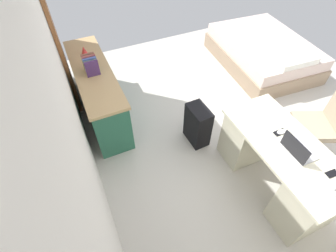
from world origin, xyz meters
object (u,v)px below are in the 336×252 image
object	(u,v)px
bed	(263,52)
computer_mouse	(281,132)
credenza	(98,92)
desk	(277,165)
cell_phone_by_mouse	(280,132)
office_chair	(318,129)
cell_phone_near_laptop	(333,173)
figurine_small	(84,50)
suitcase_black	(198,125)
laptop	(298,149)

from	to	relation	value
bed	computer_mouse	size ratio (longest dim) A/B	20.01
credenza	bed	bearing A→B (deg)	-89.23
desk	cell_phone_by_mouse	bearing A→B (deg)	-12.11
credenza	bed	world-z (taller)	credenza
office_chair	cell_phone_near_laptop	xyz separation A→B (m)	(-0.62, 0.66, 0.33)
office_chair	cell_phone_by_mouse	distance (m)	0.83
credenza	computer_mouse	bearing A→B (deg)	-140.39
credenza	figurine_small	xyz separation A→B (m)	(0.44, 0.00, 0.44)
suitcase_black	computer_mouse	bearing A→B (deg)	-150.15
bed	cell_phone_near_laptop	world-z (taller)	cell_phone_near_laptop
suitcase_black	figurine_small	bearing A→B (deg)	32.50
cell_phone_near_laptop	figurine_small	distance (m)	3.34
desk	laptop	size ratio (longest dim) A/B	4.64
desk	computer_mouse	xyz separation A→B (m)	(0.16, -0.05, 0.37)
computer_mouse	figurine_small	size ratio (longest dim) A/B	0.91
bed	desk	bearing A→B (deg)	143.63
credenza	cell_phone_near_laptop	xyz separation A→B (m)	(-2.47, -1.65, 0.36)
computer_mouse	cell_phone_near_laptop	xyz separation A→B (m)	(-0.59, -0.09, -0.01)
bed	credenza	bearing A→B (deg)	90.77
bed	cell_phone_by_mouse	xyz separation A→B (m)	(-1.92, 1.50, 0.50)
office_chair	laptop	distance (m)	0.93
cell_phone_by_mouse	laptop	bearing A→B (deg)	172.76
desk	cell_phone_near_laptop	distance (m)	0.57
laptop	cell_phone_near_laptop	size ratio (longest dim) A/B	2.29
cell_phone_near_laptop	figurine_small	xyz separation A→B (m)	(2.91, 1.65, 0.09)
credenza	cell_phone_near_laptop	world-z (taller)	credenza
bed	laptop	xyz separation A→B (m)	(-2.18, 1.53, 0.55)
desk	cell_phone_by_mouse	size ratio (longest dim) A/B	10.63
cell_phone_near_laptop	credenza	bearing A→B (deg)	38.32
desk	office_chair	distance (m)	0.82
bed	cell_phone_near_laptop	distance (m)	2.92
credenza	cell_phone_near_laptop	bearing A→B (deg)	-146.26
desk	cell_phone_near_laptop	size ratio (longest dim) A/B	10.63
office_chair	cell_phone_by_mouse	xyz separation A→B (m)	(-0.03, 0.77, 0.33)
office_chair	figurine_small	distance (m)	3.28
suitcase_black	cell_phone_near_laptop	world-z (taller)	cell_phone_near_laptop
figurine_small	office_chair	bearing A→B (deg)	-134.66
office_chair	bed	size ratio (longest dim) A/B	0.47
bed	office_chair	bearing A→B (deg)	158.82
desk	bed	xyz separation A→B (m)	(2.08, -1.53, -0.14)
computer_mouse	cell_phone_near_laptop	world-z (taller)	computer_mouse
cell_phone_by_mouse	computer_mouse	bearing A→B (deg)	-120.33
bed	suitcase_black	distance (m)	2.29
computer_mouse	cell_phone_by_mouse	bearing A→B (deg)	60.19
figurine_small	cell_phone_by_mouse	bearing A→B (deg)	-146.21
office_chair	cell_phone_by_mouse	world-z (taller)	office_chair
computer_mouse	cell_phone_by_mouse	distance (m)	0.02
office_chair	computer_mouse	distance (m)	0.83
credenza	suitcase_black	distance (m)	1.51
figurine_small	cell_phone_near_laptop	bearing A→B (deg)	-150.41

